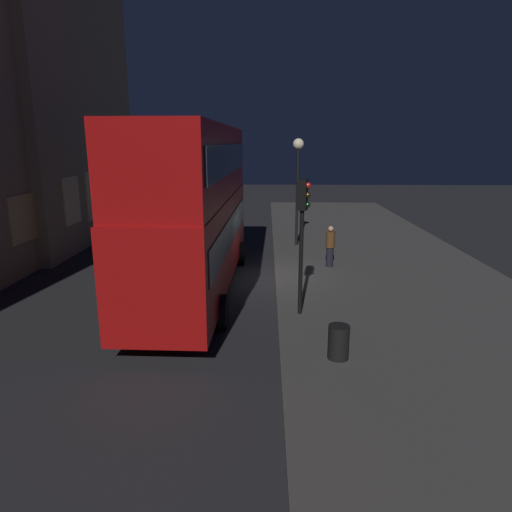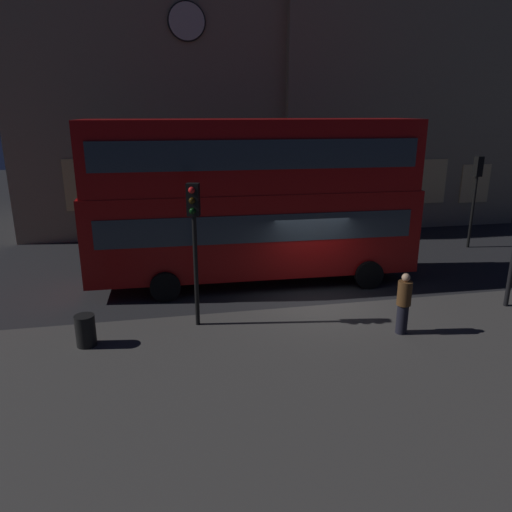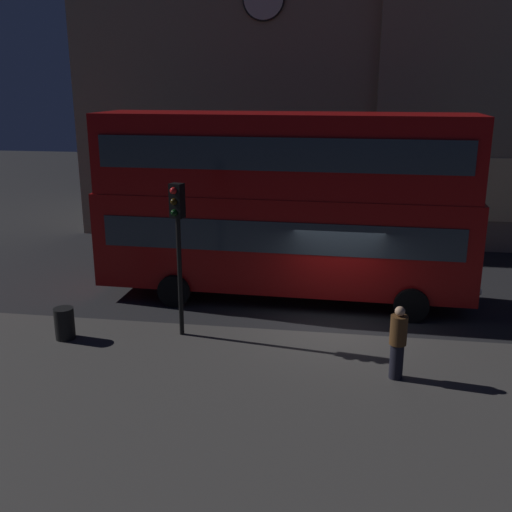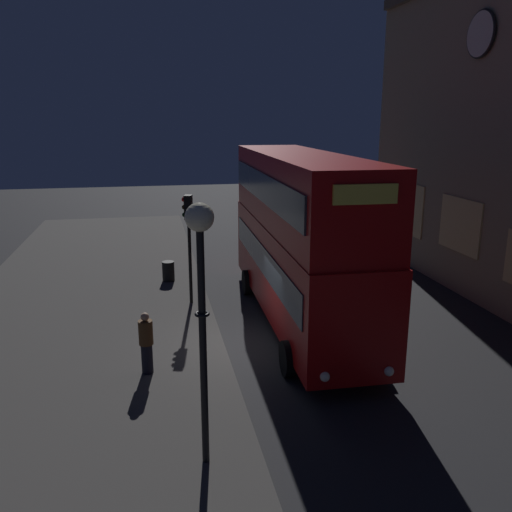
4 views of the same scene
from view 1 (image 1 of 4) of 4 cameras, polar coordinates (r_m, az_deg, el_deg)
ground_plane at (r=17.43m, az=0.50°, el=-2.85°), size 80.00×80.00×0.00m
sidewalk_slab at (r=18.05m, az=16.57°, el=-2.66°), size 44.00×8.82×0.12m
double_decker_bus at (r=15.31m, az=-7.76°, el=6.53°), size 11.30×2.97×5.59m
traffic_light_near_kerb at (r=12.96m, az=5.85°, el=4.62°), size 0.38×0.39×3.95m
traffic_light_far_side at (r=25.83m, az=-10.04°, el=8.95°), size 0.35×0.38×3.99m
street_lamp at (r=22.19m, az=5.28°, el=11.18°), size 0.52×0.52×5.14m
pedestrian at (r=18.70m, az=9.28°, el=1.24°), size 0.37×0.37×1.69m
litter_bin at (r=11.00m, az=10.31°, el=-10.56°), size 0.50×0.50×0.82m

